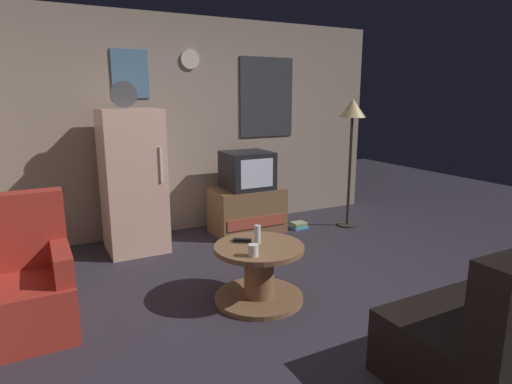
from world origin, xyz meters
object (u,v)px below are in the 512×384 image
Objects in this scene: crt_tv at (247,170)px; remote_control at (242,240)px; tv_stand at (247,210)px; book_stack at (299,225)px; wine_glass at (257,234)px; coffee_table at (259,273)px; armchair at (19,286)px; fridge at (133,181)px; standing_lamp at (352,118)px; mug_ceramic_white at (253,250)px.

remote_control is at bearing -118.15° from crt_tv.
tv_stand is 4.21× the size of book_stack.
tv_stand is 1.77m from wine_glass.
wine_glass reaches higher than remote_control.
book_stack is (0.63, -0.18, -0.73)m from crt_tv.
coffee_table is 1.74m from armchair.
crt_tv is at bearing 66.24° from coffee_table.
wine_glass is 1.00× the size of remote_control.
remote_control is at bearing -70.81° from fridge.
book_stack is (1.96, -0.21, -0.72)m from fridge.
armchair is at bearing -166.05° from standing_lamp.
armchair is at bearing 167.85° from coffee_table.
remote_control is (-0.08, 0.15, 0.25)m from coffee_table.
coffee_table is 4.80× the size of wine_glass.
crt_tv is 1.43m from standing_lamp.
standing_lamp reaches higher than coffee_table.
remote_control is 2.00m from book_stack.
wine_glass is 1.75m from armchair.
book_stack is (-0.61, 0.19, -1.32)m from standing_lamp.
tv_stand is at bearing 159.14° from crt_tv.
armchair is at bearing -129.77° from fridge.
coffee_table is at bearing -113.76° from crt_tv.
fridge reaches higher than mug_ceramic_white.
mug_ceramic_white is at bearing -76.03° from fridge.
fridge is 2.68m from standing_lamp.
standing_lamp reaches higher than book_stack.
fridge is at bearing 103.97° from mug_ceramic_white.
standing_lamp is 2.45m from wine_glass.
crt_tv reaches higher than remote_control.
mug_ceramic_white is (-0.87, -1.83, 0.24)m from tv_stand.
fridge reaches higher than crt_tv.
fridge is at bearing 50.23° from armchair.
coffee_table is at bearing -103.44° from wine_glass.
tv_stand is at bearing 163.87° from book_stack.
fridge is 1.75m from wine_glass.
remote_control is at bearing -151.12° from standing_lamp.
fridge is at bearing 173.95° from book_stack.
armchair is at bearing -154.11° from remote_control.
mug_ceramic_white is (-0.16, -0.23, -0.03)m from wine_glass.
standing_lamp is 1.47m from book_stack.
crt_tv reaches higher than book_stack.
wine_glass is at bearing -114.07° from crt_tv.
standing_lamp is at bearing -8.73° from fridge.
mug_ceramic_white is (-0.15, -0.18, 0.28)m from coffee_table.
standing_lamp is at bearing -16.55° from tv_stand.
crt_tv is 1.72m from remote_control.
crt_tv is 2.04m from mug_ceramic_white.
coffee_table reaches higher than book_stack.
armchair is (-2.42, -1.28, 0.07)m from tv_stand.
remote_control is at bearing 78.11° from mug_ceramic_white.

